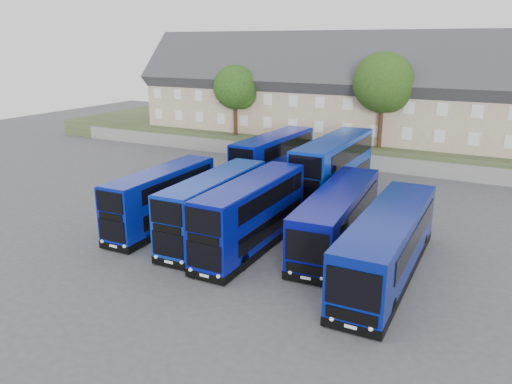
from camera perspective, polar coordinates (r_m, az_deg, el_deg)
The scene contains 13 objects.
ground at distance 29.33m, azimuth -3.02°, elevation -7.34°, with size 120.00×120.00×0.00m, color #48484E.
retaining_wall at distance 50.21m, azimuth 11.10°, elevation 3.54°, with size 70.00×0.40×1.50m, color slate.
earth_bank at distance 59.62m, azimuth 13.95°, elevation 5.67°, with size 80.00×20.00×2.00m, color #3B4929.
terrace_row at distance 53.79m, azimuth 19.59°, elevation 10.09°, with size 66.00×10.40×11.20m.
dd_front_left at distance 33.79m, azimuth -10.72°, elevation -0.86°, with size 2.46×9.84×3.89m.
dd_front_mid at distance 31.35m, azimuth -4.77°, elevation -1.87°, with size 2.69×10.24×4.04m.
dd_front_right at distance 29.73m, azimuth -0.55°, elevation -2.73°, with size 2.47×10.51×4.17m.
dd_rear_left at distance 43.16m, azimuth 2.02°, elevation 3.57°, with size 2.92×10.98×4.33m.
dd_rear_right at distance 39.78m, azimuth 8.84°, elevation 2.56°, with size 2.79×12.00×4.77m.
coach_east_a at distance 30.98m, azimuth 9.30°, elevation -2.90°, with size 3.51×12.53×3.38m.
coach_east_b at distance 27.22m, azimuth 14.82°, elevation -5.94°, with size 2.83×12.87×3.51m.
tree_west at distance 55.66m, azimuth -2.21°, elevation 11.68°, with size 4.80×4.80×7.65m.
tree_mid at distance 50.08m, azimuth 14.52°, elevation 11.78°, with size 5.76×5.76×9.18m.
Camera 1 is at (13.81, -22.95, 11.97)m, focal length 35.00 mm.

